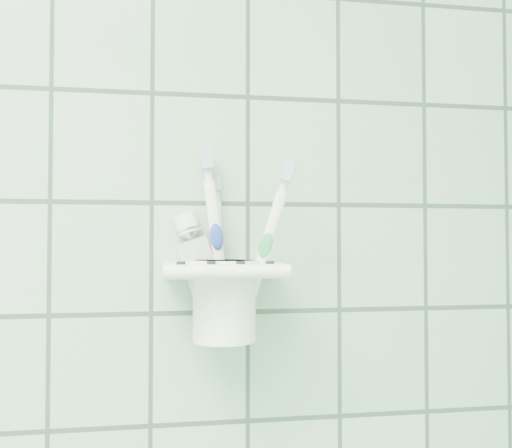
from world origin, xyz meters
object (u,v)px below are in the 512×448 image
cup (224,297)px  toothpaste_tube (221,260)px  toothbrush_orange (240,243)px  toothbrush_pink (228,238)px  toothbrush_blue (216,249)px  holder_bracket (222,271)px

cup → toothpaste_tube: size_ratio=0.60×
toothbrush_orange → toothbrush_pink: bearing=148.0°
toothbrush_blue → toothbrush_orange: size_ratio=0.93×
toothbrush_pink → holder_bracket: bearing=-115.9°
toothbrush_blue → toothpaste_tube: (0.01, 0.01, -0.01)m
toothbrush_orange → toothpaste_tube: toothbrush_orange is taller
toothbrush_blue → toothbrush_orange: 0.03m
toothpaste_tube → cup: bearing=-71.3°
toothbrush_blue → toothbrush_orange: bearing=1.4°
holder_bracket → toothbrush_blue: bearing=126.8°
toothbrush_blue → toothpaste_tube: size_ratio=1.23×
toothbrush_pink → toothbrush_orange: size_ratio=1.07×
toothbrush_blue → toothbrush_orange: toothbrush_orange is taller
toothbrush_orange → toothpaste_tube: 0.03m
holder_bracket → toothbrush_orange: toothbrush_orange is taller
cup → toothpaste_tube: bearing=98.5°
toothbrush_orange → holder_bracket: bearing=-150.8°
cup → toothbrush_orange: 0.06m
toothbrush_blue → toothpaste_tube: bearing=71.2°
toothbrush_pink → toothbrush_blue: 0.02m
cup → holder_bracket: bearing=-124.6°
cup → toothbrush_blue: toothbrush_blue is taller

